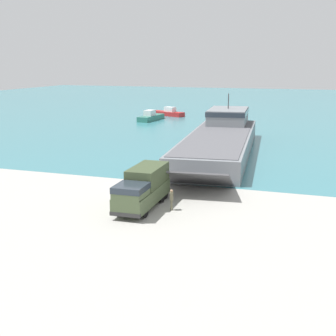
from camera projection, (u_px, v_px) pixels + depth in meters
ground_plane at (141, 191)px, 45.30m from camera, size 240.00×240.00×0.00m
water_surface at (265, 106)px, 131.92m from camera, size 240.00×180.00×0.01m
landing_craft at (221, 138)px, 65.42m from camera, size 11.86×40.51×7.38m
military_truck at (143, 188)px, 39.95m from camera, size 2.78×8.15×3.33m
soldier_on_ramp at (172, 198)px, 39.30m from camera, size 0.41×0.50×1.80m
moored_boat_a at (168, 113)px, 108.42m from camera, size 8.61×5.04×2.08m
moored_boat_c at (151, 117)px, 99.85m from camera, size 3.20×8.83×2.25m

